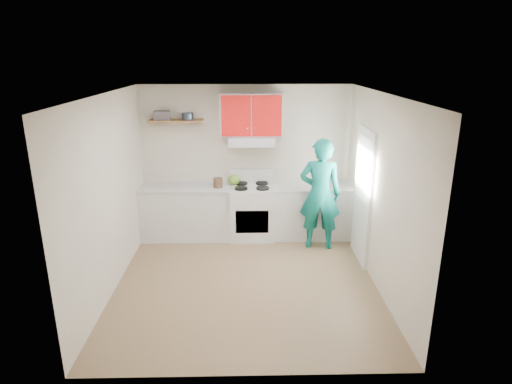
{
  "coord_description": "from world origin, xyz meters",
  "views": [
    {
      "loc": [
        0.02,
        -5.45,
        3.07
      ],
      "look_at": [
        0.15,
        0.55,
        1.15
      ],
      "focal_mm": 30.23,
      "sensor_mm": 36.0,
      "label": 1
    }
  ],
  "objects_px": {
    "stove": "(252,212)",
    "crock": "(218,183)",
    "person": "(320,194)",
    "tin": "(188,116)",
    "kettle": "(234,180)"
  },
  "relations": [
    {
      "from": "kettle",
      "to": "person",
      "type": "xyz_separation_m",
      "value": [
        1.4,
        -0.56,
        -0.09
      ]
    },
    {
      "from": "stove",
      "to": "kettle",
      "type": "height_order",
      "value": "kettle"
    },
    {
      "from": "tin",
      "to": "person",
      "type": "bearing_deg",
      "value": -15.47
    },
    {
      "from": "stove",
      "to": "tin",
      "type": "bearing_deg",
      "value": 171.5
    },
    {
      "from": "person",
      "to": "crock",
      "type": "bearing_deg",
      "value": -5.07
    },
    {
      "from": "tin",
      "to": "person",
      "type": "distance_m",
      "value": 2.52
    },
    {
      "from": "tin",
      "to": "kettle",
      "type": "distance_m",
      "value": 1.32
    },
    {
      "from": "tin",
      "to": "crock",
      "type": "height_order",
      "value": "tin"
    },
    {
      "from": "tin",
      "to": "person",
      "type": "height_order",
      "value": "tin"
    },
    {
      "from": "kettle",
      "to": "person",
      "type": "relative_size",
      "value": 0.11
    },
    {
      "from": "stove",
      "to": "kettle",
      "type": "relative_size",
      "value": 4.4
    },
    {
      "from": "stove",
      "to": "crock",
      "type": "xyz_separation_m",
      "value": [
        -0.57,
        -0.04,
        0.53
      ]
    },
    {
      "from": "person",
      "to": "stove",
      "type": "bearing_deg",
      "value": -13.54
    },
    {
      "from": "tin",
      "to": "person",
      "type": "xyz_separation_m",
      "value": [
        2.15,
        -0.6,
        -1.18
      ]
    },
    {
      "from": "stove",
      "to": "crock",
      "type": "distance_m",
      "value": 0.78
    }
  ]
}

